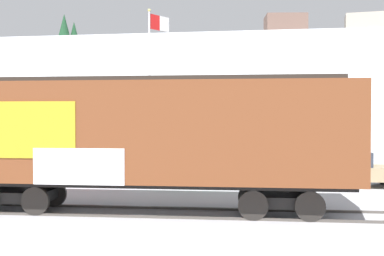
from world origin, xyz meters
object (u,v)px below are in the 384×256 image
object	(u,v)px
parked_car_tan	(350,169)
parked_car_red	(84,166)
parked_car_green	(201,167)
flagpole	(153,67)
freight_car	(146,134)

from	to	relation	value
parked_car_tan	parked_car_red	bearing A→B (deg)	-178.27
parked_car_green	parked_car_red	bearing A→B (deg)	178.91
parked_car_green	flagpole	bearing A→B (deg)	123.01
flagpole	parked_car_tan	world-z (taller)	flagpole
flagpole	parked_car_green	distance (m)	8.29
freight_car	parked_car_tan	size ratio (longest dim) A/B	2.89
parked_car_green	parked_car_tan	world-z (taller)	parked_car_green
parked_car_red	parked_car_green	bearing A→B (deg)	-1.09
parked_car_red	parked_car_green	xyz separation A→B (m)	(5.74, -0.11, 0.07)
parked_car_red	parked_car_tan	distance (m)	12.56
flagpole	parked_car_red	world-z (taller)	flagpole
freight_car	parked_car_green	bearing A→B (deg)	80.66
flagpole	parked_car_red	distance (m)	7.85
parked_car_red	parked_car_green	size ratio (longest dim) A/B	0.91
freight_car	parked_car_red	xyz separation A→B (m)	(-4.68, 6.54, -1.84)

